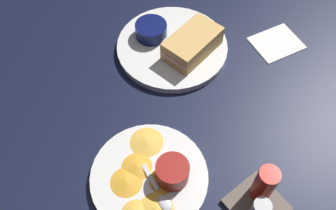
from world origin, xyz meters
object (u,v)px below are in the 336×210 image
ramekin_light_gravy (172,171)px  plate_chips_companion (149,177)px  ramekin_dark_sauce (151,30)px  condiment_caddy (261,197)px  spoon_by_gravy_ramekin (161,197)px  spoon_by_dark_ramekin (172,44)px  sandwich_half_near (192,44)px  plate_sandwich_main (172,47)px

ramekin_light_gravy → plate_chips_companion: bearing=-39.8°
ramekin_dark_sauce → condiment_caddy: condiment_caddy is taller
ramekin_dark_sauce → spoon_by_gravy_ramekin: (21.95, 32.52, -1.39)cm
ramekin_dark_sauce → spoon_by_dark_ramekin: (-1.73, 5.47, -1.39)cm
sandwich_half_near → spoon_by_dark_ramekin: 5.30cm
ramekin_light_gravy → spoon_by_gravy_ramekin: bearing=26.0°
sandwich_half_near → ramekin_dark_sauce: 10.57cm
spoon_by_dark_ramekin → spoon_by_gravy_ramekin: same height
sandwich_half_near → spoon_by_gravy_ramekin: size_ratio=1.44×
ramekin_dark_sauce → ramekin_light_gravy: bearing=59.5°
sandwich_half_near → condiment_caddy: bearing=68.5°
plate_chips_companion → ramekin_light_gravy: ramekin_light_gravy is taller
plate_sandwich_main → sandwich_half_near: 5.81cm
plate_chips_companion → condiment_caddy: (-12.29, 15.49, 2.61)cm
plate_chips_companion → spoon_by_gravy_ramekin: size_ratio=2.16×
plate_sandwich_main → plate_chips_companion: 32.33cm
spoon_by_dark_ramekin → condiment_caddy: bearing=74.3°
plate_sandwich_main → spoon_by_gravy_ramekin: 36.19cm
ramekin_dark_sauce → ramekin_light_gravy: size_ratio=1.22×
ramekin_dark_sauce → plate_chips_companion: ramekin_dark_sauce is taller
plate_sandwich_main → ramekin_dark_sauce: ramekin_dark_sauce is taller
spoon_by_dark_ramekin → plate_chips_companion: spoon_by_dark_ramekin is taller
spoon_by_gravy_ramekin → condiment_caddy: condiment_caddy is taller
spoon_by_dark_ramekin → condiment_caddy: (10.69, 37.93, 1.44)cm
plate_sandwich_main → spoon_by_dark_ramekin: spoon_by_dark_ramekin is taller
ramekin_dark_sauce → condiment_caddy: (8.95, 43.39, 0.05)cm
ramekin_dark_sauce → spoon_by_dark_ramekin: bearing=107.6°
plate_sandwich_main → plate_chips_companion: bearing=44.1°
sandwich_half_near → condiment_caddy: (13.27, 33.76, -0.59)cm
sandwich_half_near → spoon_by_gravy_ramekin: (26.26, 22.90, -2.04)cm
ramekin_light_gravy → condiment_caddy: (-9.05, 12.79, -0.36)cm
plate_chips_companion → spoon_by_gravy_ramekin: 4.82cm
sandwich_half_near → ramekin_light_gravy: bearing=43.2°
ramekin_dark_sauce → condiment_caddy: bearing=78.3°
spoon_by_gravy_ramekin → plate_chips_companion: bearing=-98.7°
plate_sandwich_main → ramekin_dark_sauce: size_ratio=3.47×
plate_sandwich_main → condiment_caddy: condiment_caddy is taller
sandwich_half_near → ramekin_light_gravy: 30.62cm
condiment_caddy → spoon_by_gravy_ramekin: bearing=-39.9°
condiment_caddy → plate_chips_companion: bearing=-51.6°
ramekin_light_gravy → plate_sandwich_main: bearing=-128.4°
plate_sandwich_main → sandwich_half_near: bearing=119.0°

